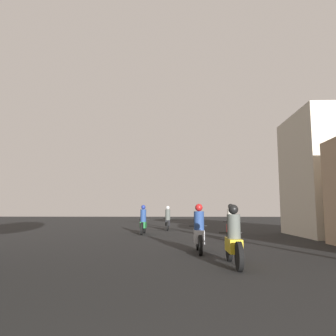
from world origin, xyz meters
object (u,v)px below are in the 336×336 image
object	(u,v)px
motorcycle_silver	(199,233)
motorcycle_red	(231,225)
motorcycle_black	(168,220)
motorcycle_green	(143,223)
motorcycle_yellow	(234,241)

from	to	relation	value
motorcycle_silver	motorcycle_red	world-z (taller)	motorcycle_red
motorcycle_black	motorcycle_green	bearing A→B (deg)	-110.43
motorcycle_yellow	motorcycle_silver	distance (m)	2.53
motorcycle_red	motorcycle_green	bearing A→B (deg)	145.53
motorcycle_black	motorcycle_yellow	bearing A→B (deg)	-82.87
motorcycle_red	motorcycle_black	world-z (taller)	motorcycle_red
motorcycle_yellow	motorcycle_red	world-z (taller)	motorcycle_red
motorcycle_yellow	motorcycle_black	distance (m)	13.83
motorcycle_black	motorcycle_red	bearing A→B (deg)	-68.01
motorcycle_yellow	motorcycle_green	bearing A→B (deg)	111.77
motorcycle_red	motorcycle_silver	bearing A→B (deg)	-107.37
motorcycle_silver	motorcycle_yellow	bearing A→B (deg)	-78.68
motorcycle_red	motorcycle_black	xyz separation A→B (m)	(-3.04, 7.03, -0.01)
motorcycle_red	motorcycle_green	world-z (taller)	motorcycle_red
motorcycle_yellow	motorcycle_red	size ratio (longest dim) A/B	1.06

